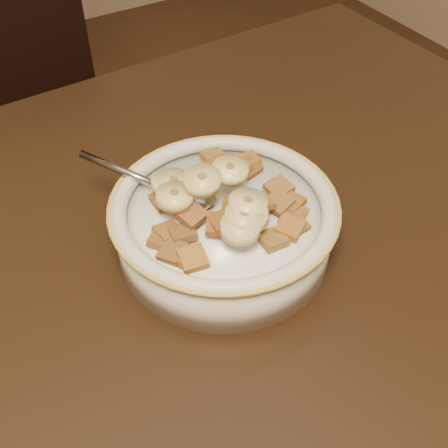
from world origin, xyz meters
TOP-DOWN VIEW (x-y plane):
  - chair at (0.14, 0.56)m, footprint 0.50×0.50m
  - cereal_bowl at (0.26, 0.12)m, footprint 0.19×0.19m
  - milk at (0.26, 0.12)m, footprint 0.16×0.16m
  - spoon at (0.24, 0.14)m, footprint 0.05×0.06m
  - cereal_square_0 at (0.27, 0.10)m, footprint 0.03×0.03m
  - cereal_square_1 at (0.26, 0.10)m, footprint 0.03×0.03m
  - cereal_square_2 at (0.29, 0.15)m, footprint 0.02×0.02m
  - cereal_square_3 at (0.30, 0.15)m, footprint 0.02×0.02m
  - cereal_square_4 at (0.30, 0.09)m, footprint 0.03×0.03m
  - cereal_square_5 at (0.20, 0.08)m, footprint 0.02×0.02m
  - cereal_square_6 at (0.29, 0.07)m, footprint 0.03×0.03m
  - cereal_square_7 at (0.21, 0.11)m, footprint 0.02×0.02m
  - cereal_square_8 at (0.22, 0.11)m, footprint 0.02×0.03m
  - cereal_square_9 at (0.20, 0.11)m, footprint 0.02×0.02m
  - cereal_square_10 at (0.31, 0.11)m, footprint 0.02×0.02m
  - cereal_square_11 at (0.30, 0.16)m, footprint 0.02×0.02m
  - cereal_square_12 at (0.29, 0.07)m, footprint 0.02×0.02m
  - cereal_square_13 at (0.28, 0.10)m, footprint 0.02×0.02m
  - cereal_square_14 at (0.28, 0.16)m, footprint 0.02×0.02m
  - cereal_square_15 at (0.31, 0.09)m, footprint 0.03×0.03m
  - cereal_square_16 at (0.30, 0.08)m, footprint 0.03×0.03m
  - cereal_square_17 at (0.20, 0.09)m, footprint 0.03×0.03m
  - cereal_square_18 at (0.24, 0.09)m, footprint 0.02×0.02m
  - cereal_square_19 at (0.31, 0.16)m, footprint 0.02×0.02m
  - cereal_square_20 at (0.24, 0.09)m, footprint 0.03×0.03m
  - cereal_square_21 at (0.19, 0.11)m, footprint 0.03×0.03m
  - cereal_square_22 at (0.28, 0.18)m, footprint 0.02×0.02m
  - cereal_square_23 at (0.29, 0.18)m, footprint 0.03×0.03m
  - cereal_square_24 at (0.22, 0.15)m, footprint 0.02×0.02m
  - cereal_square_25 at (0.20, 0.09)m, footprint 0.02×0.02m
  - cereal_square_26 at (0.27, 0.06)m, footprint 0.02×0.02m
  - cereal_square_27 at (0.23, 0.15)m, footprint 0.03×0.03m
  - banana_slice_0 at (0.27, 0.13)m, footprint 0.04×0.04m
  - banana_slice_1 at (0.26, 0.08)m, footprint 0.04×0.04m
  - banana_slice_2 at (0.24, 0.12)m, footprint 0.04×0.04m
  - banana_slice_3 at (0.22, 0.15)m, footprint 0.04×0.04m
  - banana_slice_4 at (0.22, 0.13)m, footprint 0.04×0.04m
  - banana_slice_5 at (0.25, 0.08)m, footprint 0.04×0.04m
  - banana_slice_6 at (0.23, 0.15)m, footprint 0.04×0.04m
  - banana_slice_7 at (0.26, 0.09)m, footprint 0.04×0.04m
  - banana_slice_8 at (0.24, 0.07)m, footprint 0.04×0.04m

SIDE VIEW (x-z plane):
  - chair at x=0.14m, z-range 0.00..0.98m
  - cereal_bowl at x=0.26m, z-range 0.75..0.79m
  - milk at x=0.26m, z-range 0.79..0.80m
  - spoon at x=0.24m, z-range 0.79..0.81m
  - cereal_square_16 at x=0.30m, z-range 0.79..0.80m
  - cereal_square_21 at x=0.19m, z-range 0.79..0.81m
  - cereal_square_12 at x=0.29m, z-range 0.80..0.80m
  - cereal_square_23 at x=0.29m, z-range 0.80..0.80m
  - cereal_square_25 at x=0.20m, z-range 0.80..0.81m
  - cereal_square_9 at x=0.20m, z-range 0.80..0.81m
  - cereal_square_3 at x=0.30m, z-range 0.80..0.81m
  - cereal_square_17 at x=0.20m, z-range 0.80..0.81m
  - cereal_square_11 at x=0.30m, z-range 0.80..0.81m
  - cereal_square_19 at x=0.31m, z-range 0.80..0.81m
  - cereal_square_26 at x=0.27m, z-range 0.80..0.81m
  - cereal_square_15 at x=0.31m, z-range 0.80..0.81m
  - cereal_square_7 at x=0.21m, z-range 0.80..0.81m
  - cereal_square_24 at x=0.22m, z-range 0.80..0.81m
  - cereal_square_22 at x=0.28m, z-range 0.80..0.81m
  - cereal_square_2 at x=0.29m, z-range 0.80..0.81m
  - cereal_square_6 at x=0.29m, z-range 0.80..0.81m
  - cereal_square_5 at x=0.20m, z-range 0.80..0.81m
  - cereal_square_27 at x=0.23m, z-range 0.80..0.81m
  - cereal_square_10 at x=0.31m, z-range 0.80..0.81m
  - cereal_square_4 at x=0.30m, z-range 0.80..0.81m
  - cereal_square_14 at x=0.28m, z-range 0.80..0.81m
  - cereal_square_20 at x=0.24m, z-range 0.80..0.82m
  - cereal_square_8 at x=0.22m, z-range 0.80..0.82m
  - cereal_square_0 at x=0.27m, z-range 0.81..0.82m
  - cereal_square_13 at x=0.28m, z-range 0.81..0.82m
  - cereal_square_18 at x=0.24m, z-range 0.81..0.82m
  - banana_slice_3 at x=0.22m, z-range 0.81..0.82m
  - cereal_square_1 at x=0.26m, z-range 0.81..0.82m
  - banana_slice_6 at x=0.23m, z-range 0.81..0.82m
  - banana_slice_4 at x=0.22m, z-range 0.81..0.83m
  - banana_slice_8 at x=0.24m, z-range 0.81..0.83m
  - banana_slice_1 at x=0.26m, z-range 0.81..0.83m
  - banana_slice_5 at x=0.25m, z-range 0.82..0.83m
  - banana_slice_7 at x=0.26m, z-range 0.82..0.83m
  - banana_slice_0 at x=0.27m, z-range 0.82..0.83m
  - banana_slice_2 at x=0.24m, z-range 0.82..0.84m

